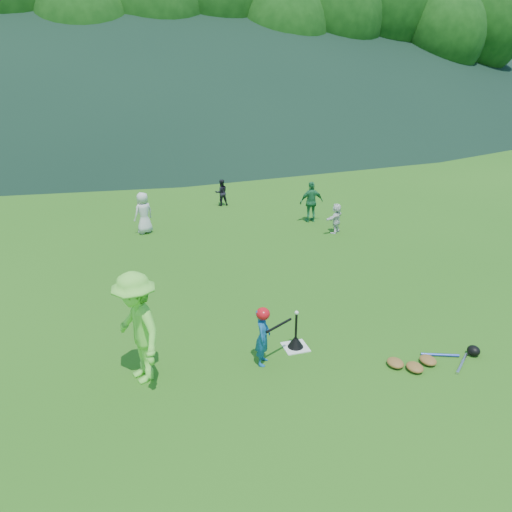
{
  "coord_description": "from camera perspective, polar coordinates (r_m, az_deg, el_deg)",
  "views": [
    {
      "loc": [
        -3.09,
        -7.48,
        5.06
      ],
      "look_at": [
        0.0,
        2.5,
        0.9
      ],
      "focal_mm": 35.0,
      "sensor_mm": 36.0,
      "label": 1
    }
  ],
  "objects": [
    {
      "name": "fielder_b",
      "position": [
        18.38,
        -3.98,
        7.25
      ],
      "size": [
        0.49,
        0.39,
        0.97
      ],
      "primitive_type": "imported",
      "rotation": [
        0.0,
        0.0,
        3.18
      ],
      "color": "black",
      "rests_on": "ground"
    },
    {
      "name": "fielder_d",
      "position": [
        15.58,
        9.14,
        4.28
      ],
      "size": [
        0.85,
        0.74,
        0.93
      ],
      "primitive_type": "imported",
      "rotation": [
        0.0,
        0.0,
        3.79
      ],
      "color": "silver",
      "rests_on": "ground"
    },
    {
      "name": "batter_gear",
      "position": [
        8.6,
        0.95,
        -6.73
      ],
      "size": [
        0.71,
        0.32,
        0.43
      ],
      "color": "red",
      "rests_on": "ground"
    },
    {
      "name": "baseball",
      "position": [
        9.18,
        4.66,
        -6.48
      ],
      "size": [
        0.08,
        0.08,
        0.08
      ],
      "primitive_type": "sphere",
      "color": "white",
      "rests_on": "batting_tee"
    },
    {
      "name": "batter_child",
      "position": [
        8.81,
        0.79,
        -9.22
      ],
      "size": [
        0.41,
        0.46,
        1.07
      ],
      "primitive_type": "imported",
      "rotation": [
        0.0,
        0.0,
        1.06
      ],
      "color": "#14528F",
      "rests_on": "ground"
    },
    {
      "name": "fielder_c",
      "position": [
        16.5,
        6.35,
        6.16
      ],
      "size": [
        0.8,
        0.35,
        1.34
      ],
      "primitive_type": "imported",
      "rotation": [
        0.0,
        0.0,
        3.12
      ],
      "color": "#237543",
      "rests_on": "ground"
    },
    {
      "name": "ground",
      "position": [
        9.55,
        4.52,
        -10.38
      ],
      "size": [
        120.0,
        120.0,
        0.0
      ],
      "primitive_type": "plane",
      "color": "#245E15",
      "rests_on": "ground"
    },
    {
      "name": "tree_line",
      "position": [
        41.56,
        -14.01,
        25.5
      ],
      "size": [
        70.04,
        11.4,
        14.82
      ],
      "color": "#382314",
      "rests_on": "ground"
    },
    {
      "name": "fielder_a",
      "position": [
        15.7,
        -12.73,
        4.82
      ],
      "size": [
        0.74,
        0.66,
        1.28
      ],
      "primitive_type": "imported",
      "rotation": [
        0.0,
        0.0,
        3.64
      ],
      "color": "silver",
      "rests_on": "ground"
    },
    {
      "name": "adult_coach",
      "position": [
        8.42,
        -13.42,
        -8.01
      ],
      "size": [
        1.07,
        1.41,
        1.94
      ],
      "primitive_type": "imported",
      "rotation": [
        0.0,
        0.0,
        -1.26
      ],
      "color": "#74E343",
      "rests_on": "ground"
    },
    {
      "name": "batting_tee",
      "position": [
        9.48,
        4.55,
        -9.72
      ],
      "size": [
        0.3,
        0.3,
        0.68
      ],
      "color": "black",
      "rests_on": "home_plate"
    },
    {
      "name": "home_plate",
      "position": [
        9.54,
        4.52,
        -10.33
      ],
      "size": [
        0.45,
        0.45,
        0.02
      ],
      "primitive_type": "cube",
      "color": "silver",
      "rests_on": "ground"
    },
    {
      "name": "outfield_fence",
      "position": [
        35.88,
        -12.54,
        14.25
      ],
      "size": [
        70.07,
        0.08,
        1.33
      ],
      "color": "gray",
      "rests_on": "ground"
    },
    {
      "name": "equipment_pile",
      "position": [
        9.54,
        19.12,
        -11.21
      ],
      "size": [
        1.8,
        0.75,
        0.19
      ],
      "color": "olive",
      "rests_on": "ground"
    }
  ]
}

